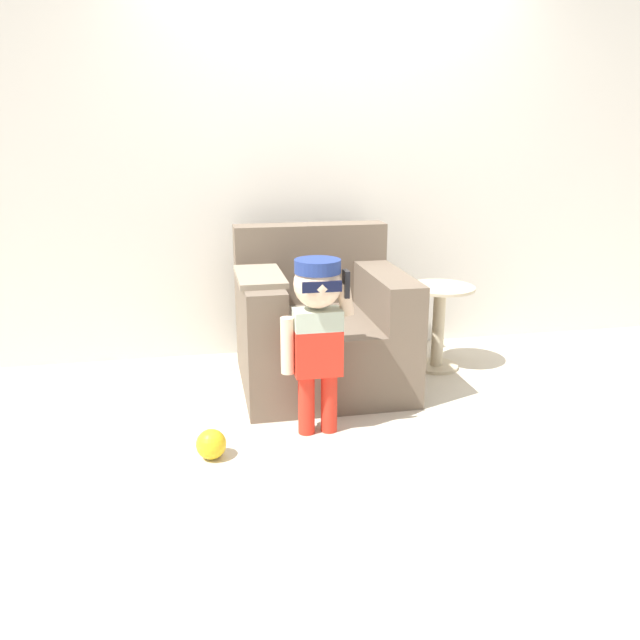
# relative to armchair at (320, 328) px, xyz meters

# --- Properties ---
(ground_plane) EXTENTS (10.00, 10.00, 0.00)m
(ground_plane) POSITION_rel_armchair_xyz_m (0.21, -0.08, -0.34)
(ground_plane) COLOR beige
(wall_back) EXTENTS (10.00, 0.05, 2.60)m
(wall_back) POSITION_rel_armchair_xyz_m (0.21, 0.63, 0.96)
(wall_back) COLOR silver
(wall_back) RESTS_ON ground_plane
(armchair) EXTENTS (0.97, 0.96, 0.92)m
(armchair) POSITION_rel_armchair_xyz_m (0.00, 0.00, 0.00)
(armchair) COLOR #6B5B4C
(armchair) RESTS_ON ground_plane
(person_child) EXTENTS (0.36, 0.27, 0.89)m
(person_child) POSITION_rel_armchair_xyz_m (-0.15, -0.67, 0.25)
(person_child) COLOR red
(person_child) RESTS_ON ground_plane
(side_table) EXTENTS (0.43, 0.43, 0.54)m
(side_table) POSITION_rel_armchair_xyz_m (0.78, 0.07, -0.01)
(side_table) COLOR beige
(side_table) RESTS_ON ground_plane
(toy_ball) EXTENTS (0.14, 0.14, 0.14)m
(toy_ball) POSITION_rel_armchair_xyz_m (-0.68, -0.84, -0.27)
(toy_ball) COLOR yellow
(toy_ball) RESTS_ON ground_plane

